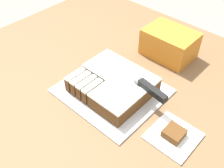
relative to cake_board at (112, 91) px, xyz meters
name	(u,v)px	position (x,y,z in m)	size (l,w,h in m)	color
countertop	(122,156)	(0.01, 0.05, -0.48)	(1.40, 1.10, 0.95)	brown
cake_board	(112,91)	(0.00, 0.00, 0.00)	(0.34, 0.31, 0.01)	silver
cake	(114,84)	(0.00, 0.00, 0.03)	(0.26, 0.23, 0.06)	brown
knife	(145,86)	(0.11, 0.04, 0.07)	(0.28, 0.07, 0.02)	silver
paper_napkin	(173,136)	(0.27, -0.02, 0.00)	(0.14, 0.14, 0.01)	white
brownie	(174,133)	(0.27, -0.02, 0.01)	(0.06, 0.06, 0.02)	brown
storage_box	(169,44)	(0.02, 0.32, 0.05)	(0.20, 0.14, 0.11)	orange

